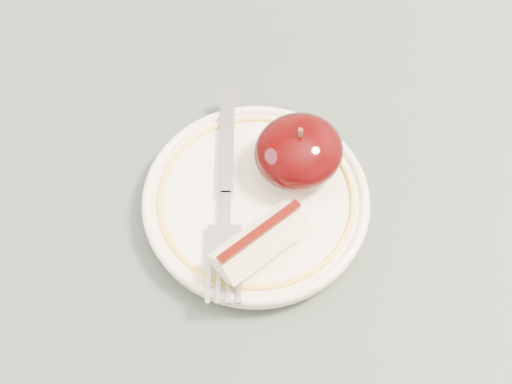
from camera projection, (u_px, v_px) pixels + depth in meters
table at (262, 243)px, 0.68m from camera, size 0.90×0.90×0.75m
plate at (256, 201)px, 0.59m from camera, size 0.19×0.19×0.02m
apple_half at (299, 152)px, 0.58m from camera, size 0.07×0.07×0.05m
apple_wedge at (260, 242)px, 0.54m from camera, size 0.08×0.04×0.04m
fork at (226, 195)px, 0.58m from camera, size 0.13×0.18×0.00m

